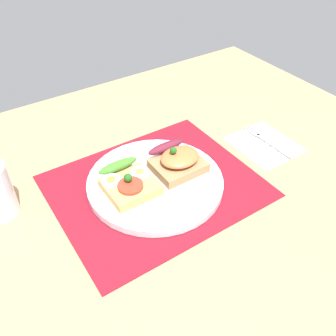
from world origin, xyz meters
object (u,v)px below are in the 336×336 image
at_px(fork, 266,140).
at_px(napkin, 264,144).
at_px(sandwich_salmon, 178,161).
at_px(sandwich_egg_tomato, 128,183).
at_px(plate, 155,182).

bearing_deg(fork, napkin, -163.70).
bearing_deg(sandwich_salmon, sandwich_egg_tomato, 178.33).
bearing_deg(napkin, sandwich_salmon, 174.08).
distance_m(sandwich_egg_tomato, fork, 0.34).
distance_m(plate, sandwich_egg_tomato, 0.06).
xyz_separation_m(sandwich_salmon, napkin, (0.22, -0.02, -0.03)).
bearing_deg(fork, plate, 176.58).
height_order(sandwich_egg_tomato, fork, sandwich_egg_tomato).
height_order(napkin, fork, fork).
xyz_separation_m(sandwich_egg_tomato, fork, (0.34, -0.02, -0.02)).
relative_size(plate, sandwich_egg_tomato, 2.55).
bearing_deg(plate, sandwich_egg_tomato, 173.18).
distance_m(sandwich_salmon, fork, 0.23).
height_order(sandwich_salmon, fork, sandwich_salmon).
bearing_deg(sandwich_egg_tomato, sandwich_salmon, -1.67).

